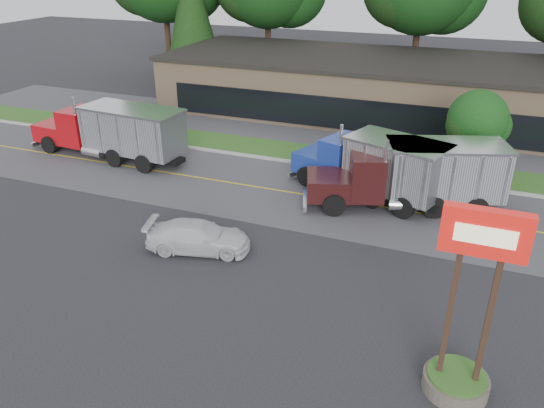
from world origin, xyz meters
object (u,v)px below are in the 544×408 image
at_px(bilo_sign, 465,335).
at_px(rally_car, 198,236).
at_px(dump_truck_red, 115,130).
at_px(dump_truck_maroon, 417,174).
at_px(dump_truck_blue, 376,165).

xyz_separation_m(bilo_sign, rally_car, (-10.94, 4.43, -1.38)).
bearing_deg(dump_truck_red, rally_car, 146.09).
distance_m(bilo_sign, dump_truck_maroon, 12.45).
distance_m(dump_truck_maroon, rally_car, 11.20).
height_order(dump_truck_red, rally_car, dump_truck_red).
xyz_separation_m(dump_truck_blue, rally_car, (-5.92, -8.11, -1.16)).
xyz_separation_m(dump_truck_blue, dump_truck_maroon, (2.15, -0.43, 0.01)).
relative_size(bilo_sign, rally_car, 1.33).
bearing_deg(dump_truck_blue, dump_truck_maroon, -171.45).
distance_m(bilo_sign, rally_car, 11.88).
bearing_deg(rally_car, dump_truck_blue, -50.56).
bearing_deg(dump_truck_red, bilo_sign, 154.00).
relative_size(dump_truck_blue, rally_car, 1.93).
distance_m(dump_truck_red, dump_truck_blue, 15.95).
distance_m(dump_truck_red, rally_car, 12.89).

